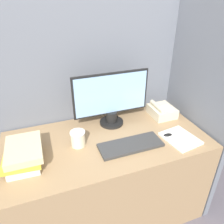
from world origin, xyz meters
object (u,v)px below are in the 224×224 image
(monitor, at_px, (111,100))
(mouse, at_px, (168,135))
(book_stack, at_px, (23,155))
(keyboard, at_px, (131,145))
(coffee_cup, at_px, (78,139))
(desk_telephone, at_px, (162,111))

(monitor, relative_size, mouse, 8.43)
(mouse, xyz_separation_m, book_stack, (-0.96, 0.08, 0.04))
(keyboard, bearing_deg, mouse, 1.11)
(coffee_cup, xyz_separation_m, desk_telephone, (0.74, 0.15, -0.01))
(keyboard, bearing_deg, desk_telephone, 34.86)
(mouse, xyz_separation_m, desk_telephone, (0.12, 0.28, 0.03))
(keyboard, height_order, mouse, mouse)
(keyboard, relative_size, desk_telephone, 2.06)
(monitor, distance_m, coffee_cup, 0.39)
(desk_telephone, bearing_deg, keyboard, -145.14)
(mouse, relative_size, coffee_cup, 0.64)
(book_stack, bearing_deg, coffee_cup, 8.13)
(keyboard, xyz_separation_m, desk_telephone, (0.41, 0.29, 0.03))
(keyboard, height_order, desk_telephone, desk_telephone)
(desk_telephone, bearing_deg, monitor, 175.80)
(monitor, relative_size, book_stack, 1.89)
(monitor, bearing_deg, book_stack, -160.26)
(book_stack, bearing_deg, monitor, 19.74)
(monitor, relative_size, keyboard, 1.34)
(keyboard, distance_m, coffee_cup, 0.36)
(keyboard, distance_m, mouse, 0.29)
(coffee_cup, bearing_deg, book_stack, -171.87)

